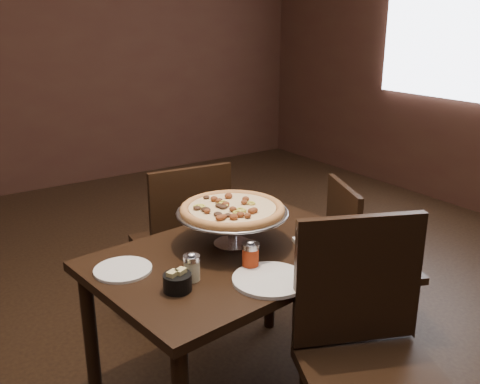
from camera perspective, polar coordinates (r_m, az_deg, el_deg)
room at (r=1.87m, az=-0.06°, el=13.39°), size 6.04×7.04×2.84m
dining_table at (r=2.14m, az=-0.36°, el=-8.64°), size 1.17×0.85×0.68m
pizza_stand at (r=2.11m, az=-0.82°, el=-1.90°), size 0.45×0.45×0.18m
parmesan_shaker at (r=1.88m, az=-5.16°, el=-7.98°), size 0.06×0.06×0.10m
pepper_flake_shaker at (r=1.95m, az=1.12°, el=-6.75°), size 0.06×0.06×0.11m
packet_caddy at (r=1.82m, az=-6.70°, el=-9.48°), size 0.10×0.10×0.08m
napkin_stack at (r=2.16m, az=8.26°, el=-5.60°), size 0.21×0.21×0.02m
plate_left at (r=2.00m, az=-12.38°, el=-8.08°), size 0.21×0.21×0.01m
plate_near at (r=1.88m, az=3.21°, el=-9.31°), size 0.26×0.26×0.01m
serving_spatula at (r=2.10m, az=1.73°, el=-2.08°), size 0.15×0.15×0.02m
chair_far at (r=2.74m, az=-6.06°, el=-4.96°), size 0.46×0.46×0.89m
chair_near at (r=1.87m, az=13.56°, el=-16.29°), size 0.58×0.58×0.95m
chair_side at (r=2.67m, az=12.83°, el=-6.80°), size 0.51×0.51×0.82m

